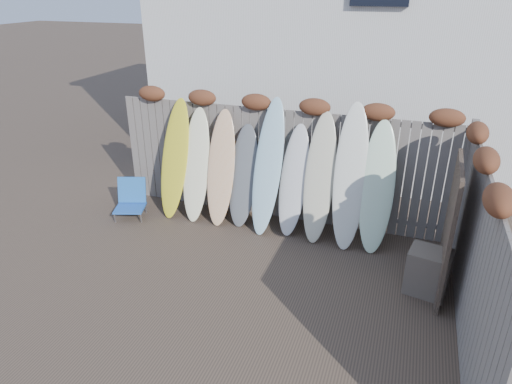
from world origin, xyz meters
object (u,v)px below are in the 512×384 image
(lattice_panel, at_px, (448,230))
(beach_chair, at_px, (131,199))
(wooden_crate, at_px, (428,272))
(surfboard_0, at_px, (175,159))

(lattice_panel, bearing_deg, beach_chair, 176.38)
(wooden_crate, distance_m, surfboard_0, 4.60)
(beach_chair, bearing_deg, wooden_crate, -7.29)
(lattice_panel, distance_m, surfboard_0, 4.67)
(surfboard_0, bearing_deg, wooden_crate, -7.62)
(beach_chair, bearing_deg, surfboard_0, 28.39)
(surfboard_0, bearing_deg, lattice_panel, -5.69)
(beach_chair, relative_size, wooden_crate, 1.07)
(wooden_crate, height_order, lattice_panel, lattice_panel)
(wooden_crate, bearing_deg, lattice_panel, 36.94)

